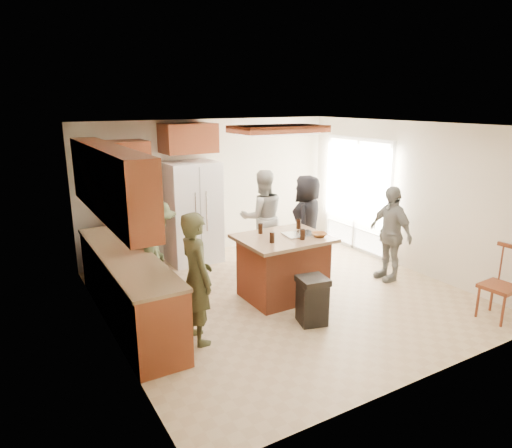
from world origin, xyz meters
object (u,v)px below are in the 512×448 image
trash_bin (312,300)px  person_counter (157,256)px  person_front_left (197,278)px  spindle_chair (500,286)px  person_behind_left (262,217)px  refrigerator (193,212)px  person_behind_right (307,222)px  kitchen_island (283,266)px  person_side_right (390,233)px

trash_bin → person_counter: bearing=137.8°
person_front_left → trash_bin: bearing=-102.6°
spindle_chair → person_behind_left: bearing=114.5°
refrigerator → person_behind_left: bearing=-34.0°
person_front_left → spindle_chair: person_front_left is taller
person_behind_left → refrigerator: refrigerator is taller
person_behind_right → person_counter: size_ratio=1.04×
person_behind_right → spindle_chair: bearing=68.3°
person_front_left → trash_bin: size_ratio=2.55×
person_front_left → kitchen_island: person_front_left is taller
person_behind_left → person_counter: bearing=36.0°
person_side_right → kitchen_island: (-1.87, 0.26, -0.29)m
kitchen_island → spindle_chair: bearing=-44.0°
person_behind_right → kitchen_island: (-1.08, -0.90, -0.33)m
person_side_right → person_counter: 3.67m
person_counter → trash_bin: bearing=-111.6°
person_behind_right → refrigerator: bearing=-78.9°
person_side_right → trash_bin: size_ratio=2.44×
person_behind_left → refrigerator: bearing=-19.9°
person_front_left → kitchen_island: bearing=-70.6°
person_behind_left → trash_bin: 2.47m
person_behind_left → person_side_right: person_behind_left is taller
person_front_left → refrigerator: size_ratio=0.89×
person_behind_left → kitchen_island: person_behind_left is taller
person_behind_right → person_front_left: bearing=-12.5°
person_behind_right → person_side_right: person_behind_right is taller
person_side_right → spindle_chair: (0.22, -1.76, -0.32)m
person_front_left → kitchen_island: 1.71m
person_behind_left → person_counter: (-2.22, -0.89, -0.06)m
spindle_chair → person_behind_right: bearing=109.2°
refrigerator → person_side_right: bearing=-45.1°
person_behind_right → kitchen_island: person_behind_right is taller
person_behind_left → spindle_chair: (1.58, -3.47, -0.38)m
person_behind_right → refrigerator: size_ratio=0.90×
person_behind_left → person_behind_right: (0.56, -0.55, -0.03)m
kitchen_island → person_side_right: bearing=-7.9°
person_front_left → person_counter: bearing=6.6°
trash_bin → refrigerator: bearing=97.3°
person_behind_left → kitchen_island: bearing=84.5°
person_behind_right → person_counter: person_behind_right is taller
person_front_left → person_counter: size_ratio=1.04×
trash_bin → person_front_left: bearing=167.1°
person_behind_left → person_counter: 2.40m
kitchen_island → spindle_chair: size_ratio=1.29×
person_behind_left → spindle_chair: size_ratio=1.68×
person_behind_right → person_behind_left: bearing=-85.2°
spindle_chair → person_side_right: bearing=97.2°
person_counter → person_front_left: bearing=-153.2°
person_front_left → person_side_right: person_front_left is taller
person_behind_right → trash_bin: person_behind_right is taller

